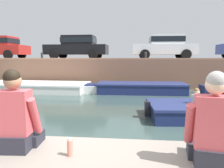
{
  "coord_description": "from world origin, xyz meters",
  "views": [
    {
      "loc": [
        0.74,
        -2.83,
        1.88
      ],
      "look_at": [
        0.08,
        3.59,
        1.08
      ],
      "focal_mm": 35.0,
      "sensor_mm": 36.0,
      "label": 1
    }
  ],
  "objects_px": {
    "boat_moored_west_white": "(41,87)",
    "bottle_drink": "(70,148)",
    "car_left_inner_black": "(78,46)",
    "car_centre_white": "(164,46)",
    "boat_moored_central_navy": "(137,88)",
    "mooring_bollard_west": "(42,55)",
    "mooring_bollard_mid": "(146,55)",
    "person_seated_left": "(17,119)",
    "person_seated_right": "(212,129)"
  },
  "relations": [
    {
      "from": "boat_moored_west_white",
      "to": "mooring_bollard_mid",
      "type": "relative_size",
      "value": 15.5
    },
    {
      "from": "car_centre_white",
      "to": "mooring_bollard_mid",
      "type": "xyz_separation_m",
      "value": [
        -1.26,
        -1.17,
        -0.61
      ]
    },
    {
      "from": "boat_moored_central_navy",
      "to": "person_seated_left",
      "type": "distance_m",
      "value": 9.24
    },
    {
      "from": "person_seated_right",
      "to": "bottle_drink",
      "type": "xyz_separation_m",
      "value": [
        -1.5,
        0.04,
        -0.28
      ]
    },
    {
      "from": "car_left_inner_black",
      "to": "person_seated_left",
      "type": "height_order",
      "value": "car_left_inner_black"
    },
    {
      "from": "car_left_inner_black",
      "to": "car_centre_white",
      "type": "relative_size",
      "value": 1.03
    },
    {
      "from": "car_left_inner_black",
      "to": "boat_moored_west_white",
      "type": "bearing_deg",
      "value": -114.45
    },
    {
      "from": "mooring_bollard_mid",
      "to": "person_seated_right",
      "type": "xyz_separation_m",
      "value": [
        0.14,
        -11.1,
        -0.83
      ]
    },
    {
      "from": "car_centre_white",
      "to": "person_seated_right",
      "type": "bearing_deg",
      "value": -95.19
    },
    {
      "from": "car_centre_white",
      "to": "person_seated_right",
      "type": "xyz_separation_m",
      "value": [
        -1.12,
        -12.27,
        -1.44
      ]
    },
    {
      "from": "mooring_bollard_mid",
      "to": "bottle_drink",
      "type": "relative_size",
      "value": 2.18
    },
    {
      "from": "boat_moored_central_navy",
      "to": "bottle_drink",
      "type": "distance_m",
      "value": 9.24
    },
    {
      "from": "boat_moored_west_white",
      "to": "mooring_bollard_west",
      "type": "height_order",
      "value": "mooring_bollard_west"
    },
    {
      "from": "boat_moored_west_white",
      "to": "mooring_bollard_west",
      "type": "bearing_deg",
      "value": 109.81
    },
    {
      "from": "boat_moored_west_white",
      "to": "person_seated_right",
      "type": "height_order",
      "value": "person_seated_right"
    },
    {
      "from": "car_centre_white",
      "to": "person_seated_right",
      "type": "distance_m",
      "value": 12.4
    },
    {
      "from": "boat_moored_central_navy",
      "to": "car_left_inner_black",
      "type": "relative_size",
      "value": 1.33
    },
    {
      "from": "car_centre_white",
      "to": "boat_moored_central_navy",
      "type": "bearing_deg",
      "value": -120.02
    },
    {
      "from": "car_left_inner_black",
      "to": "bottle_drink",
      "type": "bearing_deg",
      "value": -75.8
    },
    {
      "from": "person_seated_left",
      "to": "bottle_drink",
      "type": "relative_size",
      "value": 4.73
    },
    {
      "from": "mooring_bollard_mid",
      "to": "mooring_bollard_west",
      "type": "bearing_deg",
      "value": 180.0
    },
    {
      "from": "person_seated_right",
      "to": "boat_moored_central_navy",
      "type": "bearing_deg",
      "value": 94.01
    },
    {
      "from": "mooring_bollard_west",
      "to": "mooring_bollard_mid",
      "type": "xyz_separation_m",
      "value": [
        6.46,
        0.0,
        0.0
      ]
    },
    {
      "from": "boat_moored_west_white",
      "to": "mooring_bollard_mid",
      "type": "height_order",
      "value": "mooring_bollard_mid"
    },
    {
      "from": "car_left_inner_black",
      "to": "mooring_bollard_west",
      "type": "relative_size",
      "value": 9.22
    },
    {
      "from": "person_seated_left",
      "to": "person_seated_right",
      "type": "relative_size",
      "value": 1.0
    },
    {
      "from": "boat_moored_west_white",
      "to": "car_left_inner_black",
      "type": "height_order",
      "value": "car_left_inner_black"
    },
    {
      "from": "person_seated_right",
      "to": "bottle_drink",
      "type": "height_order",
      "value": "person_seated_right"
    },
    {
      "from": "boat_moored_central_navy",
      "to": "boat_moored_west_white",
      "type": "bearing_deg",
      "value": 179.28
    },
    {
      "from": "boat_moored_central_navy",
      "to": "car_centre_white",
      "type": "height_order",
      "value": "car_centre_white"
    },
    {
      "from": "bottle_drink",
      "to": "person_seated_left",
      "type": "bearing_deg",
      "value": 170.33
    },
    {
      "from": "boat_moored_west_white",
      "to": "bottle_drink",
      "type": "bearing_deg",
      "value": -64.31
    },
    {
      "from": "person_seated_right",
      "to": "bottle_drink",
      "type": "bearing_deg",
      "value": 178.59
    },
    {
      "from": "boat_moored_west_white",
      "to": "mooring_bollard_mid",
      "type": "distance_m",
      "value": 6.33
    },
    {
      "from": "mooring_bollard_west",
      "to": "bottle_drink",
      "type": "bearing_deg",
      "value": -65.24
    },
    {
      "from": "boat_moored_central_navy",
      "to": "mooring_bollard_mid",
      "type": "relative_size",
      "value": 12.28
    },
    {
      "from": "car_centre_white",
      "to": "car_left_inner_black",
      "type": "bearing_deg",
      "value": -179.99
    },
    {
      "from": "boat_moored_central_navy",
      "to": "mooring_bollard_mid",
      "type": "height_order",
      "value": "mooring_bollard_mid"
    },
    {
      "from": "mooring_bollard_west",
      "to": "mooring_bollard_mid",
      "type": "bearing_deg",
      "value": 0.0
    },
    {
      "from": "person_seated_right",
      "to": "mooring_bollard_mid",
      "type": "bearing_deg",
      "value": 90.72
    },
    {
      "from": "person_seated_left",
      "to": "bottle_drink",
      "type": "distance_m",
      "value": 0.74
    },
    {
      "from": "person_seated_right",
      "to": "bottle_drink",
      "type": "relative_size",
      "value": 4.73
    },
    {
      "from": "car_left_inner_black",
      "to": "mooring_bollard_mid",
      "type": "height_order",
      "value": "car_left_inner_black"
    },
    {
      "from": "boat_moored_west_white",
      "to": "boat_moored_central_navy",
      "type": "distance_m",
      "value": 5.3
    },
    {
      "from": "mooring_bollard_mid",
      "to": "person_seated_left",
      "type": "height_order",
      "value": "mooring_bollard_mid"
    },
    {
      "from": "car_left_inner_black",
      "to": "mooring_bollard_mid",
      "type": "bearing_deg",
      "value": -14.69
    },
    {
      "from": "person_seated_left",
      "to": "bottle_drink",
      "type": "height_order",
      "value": "person_seated_left"
    },
    {
      "from": "mooring_bollard_mid",
      "to": "car_left_inner_black",
      "type": "bearing_deg",
      "value": 165.31
    },
    {
      "from": "boat_moored_central_navy",
      "to": "mooring_bollard_west",
      "type": "relative_size",
      "value": 12.28
    },
    {
      "from": "mooring_bollard_mid",
      "to": "person_seated_right",
      "type": "distance_m",
      "value": 11.13
    }
  ]
}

